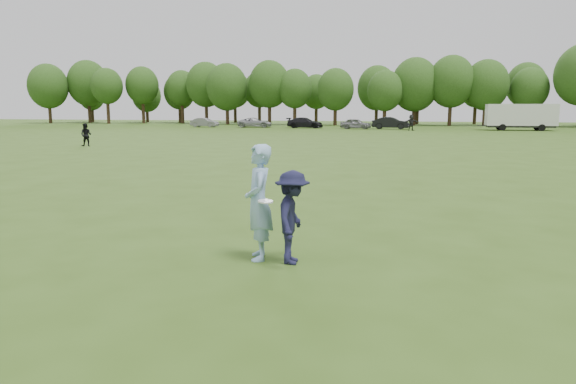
# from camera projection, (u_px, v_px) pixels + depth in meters

# --- Properties ---
(ground) EXTENTS (200.00, 200.00, 0.00)m
(ground) POSITION_uv_depth(u_px,v_px,m) (291.00, 260.00, 9.29)
(ground) COLOR #324D15
(ground) RESTS_ON ground
(thrower) EXTENTS (0.72, 0.89, 2.10)m
(thrower) POSITION_uv_depth(u_px,v_px,m) (259.00, 202.00, 9.23)
(thrower) COLOR #90B5DE
(thrower) RESTS_ON ground
(defender) EXTENTS (0.68, 1.11, 1.66)m
(defender) POSITION_uv_depth(u_px,v_px,m) (292.00, 217.00, 9.02)
(defender) COLOR #171834
(defender) RESTS_ON ground
(player_far_a) EXTENTS (0.90, 0.76, 1.64)m
(player_far_a) POSITION_uv_depth(u_px,v_px,m) (86.00, 135.00, 36.75)
(player_far_a) COLOR black
(player_far_a) RESTS_ON ground
(player_far_d) EXTENTS (1.90, 1.22, 1.95)m
(player_far_d) POSITION_uv_depth(u_px,v_px,m) (411.00, 123.00, 62.19)
(player_far_d) COLOR black
(player_far_d) RESTS_ON ground
(car_b) EXTENTS (4.07, 1.62, 1.32)m
(car_b) POSITION_uv_depth(u_px,v_px,m) (205.00, 123.00, 73.57)
(car_b) COLOR slate
(car_b) RESTS_ON ground
(car_c) EXTENTS (5.11, 2.82, 1.35)m
(car_c) POSITION_uv_depth(u_px,v_px,m) (255.00, 123.00, 72.42)
(car_c) COLOR #9C9CA1
(car_c) RESTS_ON ground
(car_d) EXTENTS (5.00, 2.17, 1.43)m
(car_d) POSITION_uv_depth(u_px,v_px,m) (305.00, 123.00, 70.37)
(car_d) COLOR black
(car_d) RESTS_ON ground
(car_e) EXTENTS (4.18, 2.09, 1.37)m
(car_e) POSITION_uv_depth(u_px,v_px,m) (356.00, 124.00, 67.14)
(car_e) COLOR gray
(car_e) RESTS_ON ground
(car_f) EXTENTS (4.87, 2.07, 1.56)m
(car_f) POSITION_uv_depth(u_px,v_px,m) (391.00, 123.00, 66.68)
(car_f) COLOR black
(car_f) RESTS_ON ground
(disc_in_play) EXTENTS (0.31, 0.31, 0.05)m
(disc_in_play) POSITION_uv_depth(u_px,v_px,m) (266.00, 201.00, 8.92)
(disc_in_play) COLOR white
(disc_in_play) RESTS_ON ground
(cargo_trailer) EXTENTS (9.00, 2.75, 3.20)m
(cargo_trailer) POSITION_uv_depth(u_px,v_px,m) (521.00, 116.00, 62.59)
(cargo_trailer) COLOR silver
(cargo_trailer) RESTS_ON ground
(treeline) EXTENTS (130.35, 18.39, 11.74)m
(treeline) POSITION_uv_depth(u_px,v_px,m) (415.00, 85.00, 81.57)
(treeline) COLOR #332114
(treeline) RESTS_ON ground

